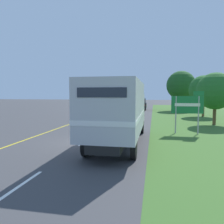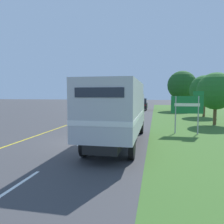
# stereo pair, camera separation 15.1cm
# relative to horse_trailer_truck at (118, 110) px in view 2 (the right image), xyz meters

# --- Properties ---
(ground_plane) EXTENTS (200.00, 200.00, 0.00)m
(ground_plane) POSITION_rel_horse_trailer_truck_xyz_m (-2.08, 0.25, -1.92)
(ground_plane) COLOR #3D3D3F
(edge_line_yellow) EXTENTS (0.12, 63.50, 0.01)m
(edge_line_yellow) POSITION_rel_horse_trailer_truck_xyz_m (-5.78, 15.13, -1.92)
(edge_line_yellow) COLOR yellow
(edge_line_yellow) RESTS_ON ground
(centre_dash_nearest) EXTENTS (0.12, 2.60, 0.01)m
(centre_dash_nearest) POSITION_rel_horse_trailer_truck_xyz_m (-2.08, -5.97, -1.92)
(centre_dash_nearest) COLOR white
(centre_dash_nearest) RESTS_ON ground
(centre_dash_near) EXTENTS (0.12, 2.60, 0.01)m
(centre_dash_near) POSITION_rel_horse_trailer_truck_xyz_m (-2.08, 0.63, -1.92)
(centre_dash_near) COLOR white
(centre_dash_near) RESTS_ON ground
(centre_dash_mid_a) EXTENTS (0.12, 2.60, 0.01)m
(centre_dash_mid_a) POSITION_rel_horse_trailer_truck_xyz_m (-2.08, 7.23, -1.92)
(centre_dash_mid_a) COLOR white
(centre_dash_mid_a) RESTS_ON ground
(centre_dash_mid_b) EXTENTS (0.12, 2.60, 0.01)m
(centre_dash_mid_b) POSITION_rel_horse_trailer_truck_xyz_m (-2.08, 13.83, -1.92)
(centre_dash_mid_b) COLOR white
(centre_dash_mid_b) RESTS_ON ground
(centre_dash_far) EXTENTS (0.12, 2.60, 0.01)m
(centre_dash_far) POSITION_rel_horse_trailer_truck_xyz_m (-2.08, 20.43, -1.92)
(centre_dash_far) COLOR white
(centre_dash_far) RESTS_ON ground
(centre_dash_farthest) EXTENTS (0.12, 2.60, 0.01)m
(centre_dash_farthest) POSITION_rel_horse_trailer_truck_xyz_m (-2.08, 27.03, -1.92)
(centre_dash_farthest) COLOR white
(centre_dash_farthest) RESTS_ON ground
(horse_trailer_truck) EXTENTS (2.48, 8.50, 3.40)m
(horse_trailer_truck) POSITION_rel_horse_trailer_truck_xyz_m (0.00, 0.00, 0.00)
(horse_trailer_truck) COLOR black
(horse_trailer_truck) RESTS_ON ground
(lead_car_white) EXTENTS (1.80, 4.30, 1.97)m
(lead_car_white) POSITION_rel_horse_trailer_truck_xyz_m (-3.80, 14.22, -0.94)
(lead_car_white) COLOR black
(lead_car_white) RESTS_ON ground
(lead_car_black_ahead) EXTENTS (1.80, 4.00, 2.07)m
(lead_car_black_ahead) POSITION_rel_horse_trailer_truck_xyz_m (-0.34, 26.89, -0.89)
(lead_car_black_ahead) COLOR black
(lead_car_black_ahead) RESTS_ON ground
(lead_car_blue_ahead) EXTENTS (1.80, 4.51, 1.80)m
(lead_car_blue_ahead) POSITION_rel_horse_trailer_truck_xyz_m (-3.85, 36.83, -1.00)
(lead_car_blue_ahead) COLOR black
(lead_car_blue_ahead) RESTS_ON ground
(highway_sign) EXTENTS (2.17, 0.09, 2.98)m
(highway_sign) POSITION_rel_horse_trailer_truck_xyz_m (4.20, 4.30, 0.02)
(highway_sign) COLOR #9E9EA3
(highway_sign) RESTS_ON ground
(roadside_tree_near) EXTENTS (3.34, 3.34, 4.73)m
(roadside_tree_near) POSITION_rel_horse_trailer_truck_xyz_m (7.27, 9.49, 1.13)
(roadside_tree_near) COLOR brown
(roadside_tree_near) RESTS_ON ground
(roadside_tree_mid) EXTENTS (3.65, 3.65, 5.12)m
(roadside_tree_mid) POSITION_rel_horse_trailer_truck_xyz_m (7.92, 17.25, 1.36)
(roadside_tree_mid) COLOR brown
(roadside_tree_mid) RESTS_ON ground
(roadside_tree_far) EXTENTS (4.80, 4.80, 6.69)m
(roadside_tree_far) POSITION_rel_horse_trailer_truck_xyz_m (6.28, 26.88, 2.36)
(roadside_tree_far) COLOR #4C3823
(roadside_tree_far) RESTS_ON ground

